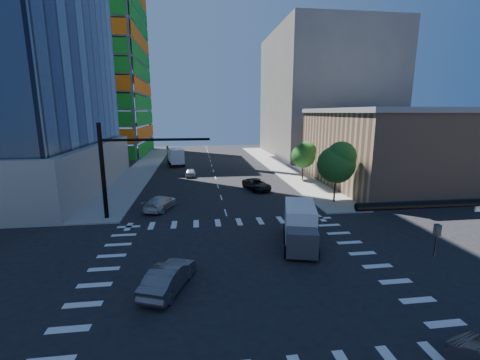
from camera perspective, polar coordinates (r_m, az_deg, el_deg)
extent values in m
plane|color=black|center=(21.96, 0.34, -15.32)|extent=(160.00, 160.00, 0.00)
cube|color=silver|center=(21.95, 0.34, -15.31)|extent=(20.00, 20.00, 0.01)
cube|color=gray|center=(62.05, 6.66, 2.62)|extent=(5.00, 60.00, 0.15)
cube|color=gray|center=(60.95, -16.79, 2.02)|extent=(5.00, 60.00, 0.15)
cube|color=#1A9021|center=(83.49, -17.14, 21.43)|extent=(0.12, 24.00, 49.00)
cube|color=orange|center=(74.46, -29.16, 21.72)|extent=(24.00, 0.12, 49.00)
cube|color=#9E785B|center=(50.02, 26.16, 4.93)|extent=(20.00, 22.00, 10.00)
cube|color=slate|center=(49.76, 26.73, 10.99)|extent=(20.50, 22.50, 0.60)
cube|color=#615D58|center=(80.14, 14.60, 14.41)|extent=(24.00, 30.00, 28.00)
imported|color=black|center=(10.93, 31.41, -9.18)|extent=(0.16, 0.20, 1.00)
cylinder|color=black|center=(32.50, -23.21, 1.40)|extent=(0.40, 0.40, 9.00)
cylinder|color=black|center=(31.15, -14.70, 6.95)|extent=(10.00, 0.24, 0.24)
imported|color=black|center=(31.16, -12.76, 5.01)|extent=(0.16, 0.20, 1.00)
cylinder|color=#382316|center=(37.67, 16.43, -2.01)|extent=(0.20, 0.20, 2.27)
sphere|color=#144C18|center=(37.07, 16.71, 2.63)|extent=(4.16, 4.16, 4.16)
sphere|color=#356C24|center=(36.83, 17.56, 4.05)|extent=(3.25, 3.25, 3.25)
cylinder|color=#382316|center=(48.74, 11.06, 1.16)|extent=(0.20, 0.20, 1.92)
sphere|color=#144C18|center=(48.32, 11.19, 4.20)|extent=(3.52, 3.52, 3.52)
sphere|color=#356C24|center=(48.07, 11.79, 5.13)|extent=(2.75, 2.75, 2.75)
imported|color=black|center=(42.38, 2.99, -0.79)|extent=(3.60, 5.62, 1.44)
imported|color=silver|center=(34.85, -13.92, -3.94)|extent=(3.59, 5.41, 1.46)
imported|color=#B4B6BD|center=(51.83, -8.76, 1.39)|extent=(1.63, 4.00, 1.36)
imported|color=#4E4F53|center=(19.72, -12.54, -16.47)|extent=(3.17, 4.94, 1.54)
cube|color=silver|center=(24.92, 10.70, -7.65)|extent=(3.38, 5.12, 2.44)
cube|color=#45464E|center=(25.13, 10.64, -8.97)|extent=(2.52, 2.19, 1.79)
cube|color=white|center=(63.39, -11.40, 4.36)|extent=(3.33, 5.45, 2.65)
cube|color=#45464E|center=(63.48, -11.38, 3.77)|extent=(2.64, 2.23, 1.93)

